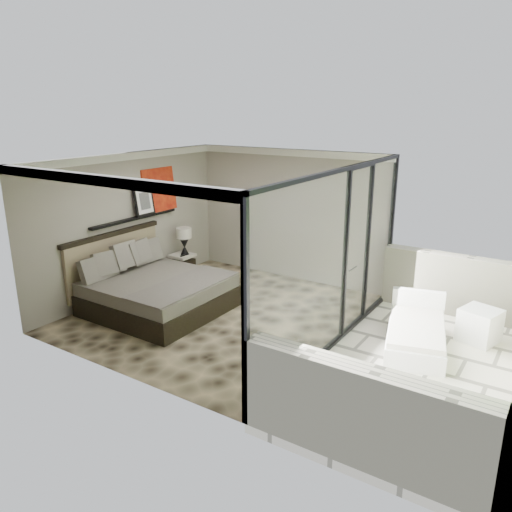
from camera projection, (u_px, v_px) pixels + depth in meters
The scene contains 14 objects.
floor at pixel (221, 313), 9.14m from camera, with size 5.00×5.00×0.00m, color black.
ceiling at pixel (217, 160), 8.34m from camera, with size 4.50×5.00×0.02m, color silver.
back_wall at pixel (289, 215), 10.74m from camera, with size 4.50×0.02×2.80m, color gray.
left_wall at pixel (130, 224), 9.92m from camera, with size 0.02×5.00×2.80m, color gray.
glass_wall at pixel (337, 261), 7.56m from camera, with size 0.08×5.00×2.80m, color white.
terrace_slab at pixel (428, 374), 7.19m from camera, with size 3.00×5.00×0.12m, color beige.
picture_ledge at pixel (135, 218), 9.94m from camera, with size 0.12×2.20×0.05m, color black.
bed at pixel (154, 290), 9.25m from camera, with size 2.31×2.23×1.28m.
nightstand at pixel (183, 267), 11.07m from camera, with size 0.46×0.46×0.46m, color black.
table_lamp at pixel (184, 237), 10.87m from camera, with size 0.33×0.33×0.60m.
abstract_canvas at pixel (159, 190), 10.40m from camera, with size 0.04×0.90×0.90m, color #9E250D.
framed_print at pixel (144, 201), 10.01m from camera, with size 0.03×0.50×0.60m, color black.
ottoman at pixel (480, 325), 8.01m from camera, with size 0.54×0.54×0.54m, color silver.
lounger at pixel (416, 333), 7.86m from camera, with size 1.27×1.88×0.67m.
Camera 1 is at (5.17, -6.72, 3.64)m, focal length 35.00 mm.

